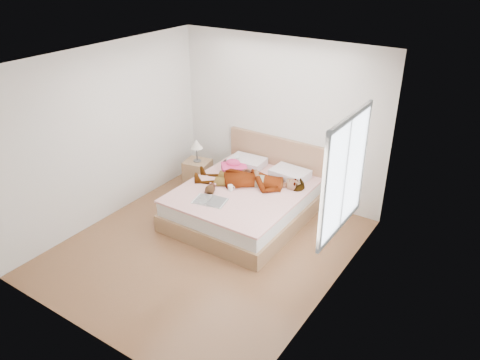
{
  "coord_description": "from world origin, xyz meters",
  "views": [
    {
      "loc": [
        3.38,
        -4.25,
        3.82
      ],
      "look_at": [
        0.0,
        0.85,
        0.7
      ],
      "focal_mm": 35.0,
      "sensor_mm": 36.0,
      "label": 1
    }
  ],
  "objects_px": {
    "phone": "(238,156)",
    "towel": "(234,167)",
    "bed": "(247,200)",
    "coffee_mug": "(231,188)",
    "woman": "(250,177)",
    "nightstand": "(198,172)",
    "plush_toy": "(210,189)",
    "magazine": "(210,201)"
  },
  "relations": [
    {
      "from": "woman",
      "to": "magazine",
      "type": "relative_size",
      "value": 3.27
    },
    {
      "from": "bed",
      "to": "magazine",
      "type": "xyz_separation_m",
      "value": [
        -0.19,
        -0.68,
        0.24
      ]
    },
    {
      "from": "woman",
      "to": "phone",
      "type": "bearing_deg",
      "value": -150.48
    },
    {
      "from": "towel",
      "to": "magazine",
      "type": "height_order",
      "value": "towel"
    },
    {
      "from": "phone",
      "to": "nightstand",
      "type": "relative_size",
      "value": 0.11
    },
    {
      "from": "phone",
      "to": "coffee_mug",
      "type": "height_order",
      "value": "phone"
    },
    {
      "from": "towel",
      "to": "phone",
      "type": "bearing_deg",
      "value": 107.57
    },
    {
      "from": "coffee_mug",
      "to": "nightstand",
      "type": "relative_size",
      "value": 0.13
    },
    {
      "from": "towel",
      "to": "nightstand",
      "type": "distance_m",
      "value": 0.81
    },
    {
      "from": "woman",
      "to": "coffee_mug",
      "type": "relative_size",
      "value": 14.7
    },
    {
      "from": "woman",
      "to": "nightstand",
      "type": "relative_size",
      "value": 1.89
    },
    {
      "from": "phone",
      "to": "woman",
      "type": "bearing_deg",
      "value": -60.48
    },
    {
      "from": "phone",
      "to": "plush_toy",
      "type": "xyz_separation_m",
      "value": [
        0.17,
        -0.97,
        -0.12
      ]
    },
    {
      "from": "bed",
      "to": "coffee_mug",
      "type": "height_order",
      "value": "bed"
    },
    {
      "from": "phone",
      "to": "coffee_mug",
      "type": "relative_size",
      "value": 0.86
    },
    {
      "from": "bed",
      "to": "plush_toy",
      "type": "height_order",
      "value": "bed"
    },
    {
      "from": "woman",
      "to": "magazine",
      "type": "distance_m",
      "value": 0.81
    },
    {
      "from": "magazine",
      "to": "coffee_mug",
      "type": "distance_m",
      "value": 0.45
    },
    {
      "from": "magazine",
      "to": "coffee_mug",
      "type": "bearing_deg",
      "value": 82.95
    },
    {
      "from": "woman",
      "to": "coffee_mug",
      "type": "distance_m",
      "value": 0.37
    },
    {
      "from": "phone",
      "to": "towel",
      "type": "xyz_separation_m",
      "value": [
        0.06,
        -0.2,
        -0.1
      ]
    },
    {
      "from": "plush_toy",
      "to": "woman",
      "type": "bearing_deg",
      "value": 59.92
    },
    {
      "from": "woman",
      "to": "coffee_mug",
      "type": "xyz_separation_m",
      "value": [
        -0.13,
        -0.34,
        -0.07
      ]
    },
    {
      "from": "nightstand",
      "to": "magazine",
      "type": "bearing_deg",
      "value": -44.45
    },
    {
      "from": "plush_toy",
      "to": "nightstand",
      "type": "bearing_deg",
      "value": 137.95
    },
    {
      "from": "woman",
      "to": "plush_toy",
      "type": "height_order",
      "value": "woman"
    },
    {
      "from": "bed",
      "to": "towel",
      "type": "height_order",
      "value": "bed"
    },
    {
      "from": "woman",
      "to": "plush_toy",
      "type": "bearing_deg",
      "value": -51.91
    },
    {
      "from": "bed",
      "to": "plush_toy",
      "type": "bearing_deg",
      "value": -126.39
    },
    {
      "from": "plush_toy",
      "to": "coffee_mug",
      "type": "bearing_deg",
      "value": 48.49
    },
    {
      "from": "coffee_mug",
      "to": "towel",
      "type": "bearing_deg",
      "value": 119.56
    },
    {
      "from": "magazine",
      "to": "nightstand",
      "type": "height_order",
      "value": "nightstand"
    },
    {
      "from": "towel",
      "to": "coffee_mug",
      "type": "xyz_separation_m",
      "value": [
        0.31,
        -0.54,
        -0.04
      ]
    },
    {
      "from": "phone",
      "to": "magazine",
      "type": "bearing_deg",
      "value": -96.9
    },
    {
      "from": "phone",
      "to": "plush_toy",
      "type": "bearing_deg",
      "value": -102.03
    },
    {
      "from": "magazine",
      "to": "nightstand",
      "type": "xyz_separation_m",
      "value": [
        -1.01,
        0.99,
        -0.22
      ]
    },
    {
      "from": "woman",
      "to": "magazine",
      "type": "bearing_deg",
      "value": -34.98
    },
    {
      "from": "phone",
      "to": "towel",
      "type": "relative_size",
      "value": 0.2
    },
    {
      "from": "bed",
      "to": "coffee_mug",
      "type": "xyz_separation_m",
      "value": [
        -0.14,
        -0.23,
        0.28
      ]
    },
    {
      "from": "plush_toy",
      "to": "phone",
      "type": "bearing_deg",
      "value": 99.8
    },
    {
      "from": "towel",
      "to": "bed",
      "type": "bearing_deg",
      "value": -34.67
    },
    {
      "from": "phone",
      "to": "plush_toy",
      "type": "relative_size",
      "value": 0.4
    }
  ]
}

